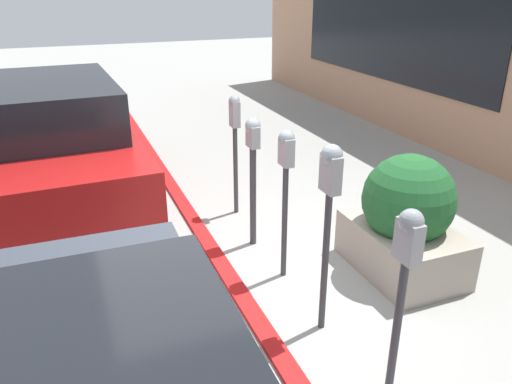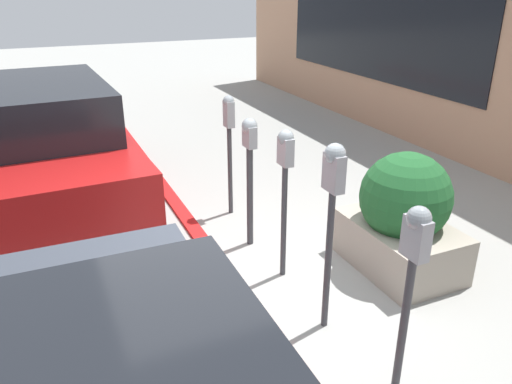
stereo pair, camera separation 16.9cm
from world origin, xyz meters
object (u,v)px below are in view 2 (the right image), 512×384
object	(u,v)px
parking_meter_farthest	(229,131)
parked_car_middle	(34,143)
planter_box	(403,217)
parking_meter_fourth	(250,159)
parking_meter_second	(333,193)
parking_meter_nearest	(413,260)
parking_meter_middle	(285,171)

from	to	relation	value
parking_meter_farthest	parked_car_middle	world-z (taller)	parked_car_middle
planter_box	parking_meter_fourth	bearing A→B (deg)	47.93
parking_meter_fourth	parked_car_middle	size ratio (longest dim) A/B	0.32
parking_meter_second	parking_meter_fourth	world-z (taller)	parking_meter_second
planter_box	parking_meter_second	bearing A→B (deg)	113.25
parking_meter_nearest	parking_meter_second	bearing A→B (deg)	5.46
planter_box	parked_car_middle	bearing A→B (deg)	46.53
parking_meter_nearest	planter_box	world-z (taller)	parking_meter_nearest
parking_meter_nearest	parking_meter_fourth	world-z (taller)	parking_meter_nearest
parking_meter_farthest	planter_box	world-z (taller)	parking_meter_farthest
parking_meter_middle	parked_car_middle	xyz separation A→B (m)	(2.62, 2.02, -0.24)
parking_meter_nearest	parking_meter_middle	distance (m)	1.65
parking_meter_fourth	parked_car_middle	xyz separation A→B (m)	(1.93, 1.98, -0.14)
parking_meter_fourth	parking_meter_farthest	bearing A→B (deg)	-6.73
parking_meter_second	parked_car_middle	xyz separation A→B (m)	(3.46, 1.99, -0.35)
parking_meter_farthest	planter_box	bearing A→B (deg)	-150.37
parking_meter_farthest	parked_car_middle	distance (m)	2.37
parking_meter_nearest	parking_meter_fourth	size ratio (longest dim) A/B	1.01
parking_meter_second	parked_car_middle	world-z (taller)	parking_meter_second
parking_meter_second	parking_meter_middle	bearing A→B (deg)	-2.60
parking_meter_middle	parked_car_middle	distance (m)	3.32
parking_meter_second	parking_meter_farthest	xyz separation A→B (m)	(2.34, -0.09, -0.15)
parking_meter_second	planter_box	bearing A→B (deg)	-66.75
parking_meter_middle	planter_box	xyz separation A→B (m)	(-0.34, -1.10, -0.52)
parking_meter_nearest	parking_meter_fourth	xyz separation A→B (m)	(2.34, 0.08, -0.07)
parked_car_middle	parking_meter_middle	bearing A→B (deg)	-144.26
parking_meter_fourth	parking_meter_farthest	size ratio (longest dim) A/B	0.96
planter_box	parking_meter_nearest	bearing A→B (deg)	140.82
parking_meter_farthest	planter_box	size ratio (longest dim) A/B	1.22
parking_meter_second	parked_car_middle	bearing A→B (deg)	29.89
planter_box	parking_meter_farthest	bearing A→B (deg)	29.63
parking_meter_nearest	planter_box	bearing A→B (deg)	-39.18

